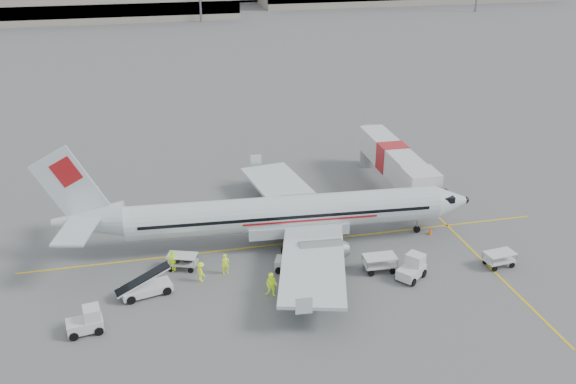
{
  "coord_description": "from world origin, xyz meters",
  "views": [
    {
      "loc": [
        -11.31,
        -46.12,
        25.61
      ],
      "look_at": [
        0.0,
        2.0,
        3.8
      ],
      "focal_mm": 40.0,
      "sensor_mm": 36.0,
      "label": 1
    }
  ],
  "objects_px": {
    "aircraft": "(286,191)",
    "belt_loader": "(145,279)",
    "tug_fore": "(411,268)",
    "jet_bridge": "(392,167)",
    "tug_mid": "(291,260)",
    "tug_aft": "(84,321)"
  },
  "relations": [
    {
      "from": "aircraft",
      "to": "jet_bridge",
      "type": "height_order",
      "value": "aircraft"
    },
    {
      "from": "belt_loader",
      "to": "tug_fore",
      "type": "distance_m",
      "value": 19.69
    },
    {
      "from": "belt_loader",
      "to": "tug_mid",
      "type": "relative_size",
      "value": 2.07
    },
    {
      "from": "jet_bridge",
      "to": "tug_mid",
      "type": "xyz_separation_m",
      "value": [
        -13.44,
        -13.26,
        -1.4
      ]
    },
    {
      "from": "aircraft",
      "to": "belt_loader",
      "type": "relative_size",
      "value": 7.04
    },
    {
      "from": "belt_loader",
      "to": "tug_mid",
      "type": "xyz_separation_m",
      "value": [
        10.96,
        0.92,
        -0.41
      ]
    },
    {
      "from": "belt_loader",
      "to": "tug_aft",
      "type": "bearing_deg",
      "value": -151.16
    },
    {
      "from": "belt_loader",
      "to": "aircraft",
      "type": "bearing_deg",
      "value": 11.47
    },
    {
      "from": "jet_bridge",
      "to": "tug_mid",
      "type": "bearing_deg",
      "value": -134.42
    },
    {
      "from": "jet_bridge",
      "to": "tug_fore",
      "type": "bearing_deg",
      "value": -105.44
    },
    {
      "from": "aircraft",
      "to": "jet_bridge",
      "type": "distance_m",
      "value": 15.7
    },
    {
      "from": "tug_fore",
      "to": "tug_aft",
      "type": "height_order",
      "value": "tug_fore"
    },
    {
      "from": "aircraft",
      "to": "tug_fore",
      "type": "distance_m",
      "value": 11.7
    },
    {
      "from": "belt_loader",
      "to": "tug_aft",
      "type": "distance_m",
      "value": 5.53
    },
    {
      "from": "aircraft",
      "to": "tug_fore",
      "type": "bearing_deg",
      "value": -40.29
    },
    {
      "from": "aircraft",
      "to": "tug_aft",
      "type": "xyz_separation_m",
      "value": [
        -15.68,
        -9.11,
        -3.8
      ]
    },
    {
      "from": "tug_fore",
      "to": "tug_aft",
      "type": "xyz_separation_m",
      "value": [
        -23.63,
        -1.4,
        -0.02
      ]
    },
    {
      "from": "tug_aft",
      "to": "aircraft",
      "type": "bearing_deg",
      "value": 21.57
    },
    {
      "from": "jet_bridge",
      "to": "belt_loader",
      "type": "xyz_separation_m",
      "value": [
        -24.4,
        -14.18,
        -0.99
      ]
    },
    {
      "from": "aircraft",
      "to": "belt_loader",
      "type": "distance_m",
      "value": 13.24
    },
    {
      "from": "aircraft",
      "to": "jet_bridge",
      "type": "bearing_deg",
      "value": 38.31
    },
    {
      "from": "jet_bridge",
      "to": "belt_loader",
      "type": "distance_m",
      "value": 28.24
    }
  ]
}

